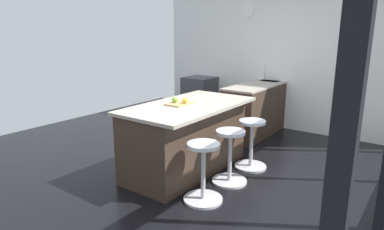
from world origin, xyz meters
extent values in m
plane|color=black|center=(0.00, 0.00, 0.00)|extent=(7.32, 7.32, 0.00)
cube|color=black|center=(2.59, 2.44, 1.44)|extent=(0.05, 0.06, 2.35)
cube|color=silver|center=(-2.82, 0.00, 1.40)|extent=(0.12, 4.89, 2.81)
cylinder|color=white|center=(-2.75, -0.58, 2.24)|extent=(0.03, 0.28, 0.28)
cube|color=#38281E|center=(-2.47, 0.01, 0.44)|extent=(2.32, 0.60, 0.89)
cube|color=#9E9384|center=(-2.47, 0.01, 0.90)|extent=(2.32, 0.60, 0.03)
cube|color=#38383D|center=(-2.76, 0.01, 0.86)|extent=(0.44, 0.36, 0.12)
cylinder|color=#B7B7BC|center=(-2.76, -0.14, 1.06)|extent=(0.02, 0.02, 0.28)
cube|color=#38383D|center=(-2.47, -1.50, 0.44)|extent=(0.60, 0.60, 0.89)
cube|color=black|center=(-2.47, -1.20, 0.40)|extent=(0.44, 0.01, 0.32)
cube|color=#38281E|center=(-0.02, -0.01, 0.44)|extent=(1.80, 0.81, 0.89)
cube|color=#9E9384|center=(-0.02, 0.04, 0.91)|extent=(1.86, 1.01, 0.04)
cylinder|color=#B7B7BC|center=(-0.60, 0.67, 0.01)|extent=(0.44, 0.44, 0.03)
cylinder|color=#B7B7BC|center=(-0.60, 0.67, 0.33)|extent=(0.05, 0.05, 0.62)
cylinder|color=silver|center=(-0.60, 0.67, 0.66)|extent=(0.36, 0.36, 0.04)
cylinder|color=#B7B7BC|center=(-0.02, 0.67, 0.01)|extent=(0.44, 0.44, 0.03)
cylinder|color=#B7B7BC|center=(-0.02, 0.67, 0.33)|extent=(0.05, 0.05, 0.62)
cylinder|color=silver|center=(-0.02, 0.67, 0.66)|extent=(0.36, 0.36, 0.04)
cylinder|color=#B7B7BC|center=(0.57, 0.67, 0.01)|extent=(0.44, 0.44, 0.03)
cylinder|color=#B7B7BC|center=(0.57, 0.67, 0.33)|extent=(0.05, 0.05, 0.62)
cylinder|color=silver|center=(0.57, 0.67, 0.66)|extent=(0.36, 0.36, 0.04)
cube|color=tan|center=(0.06, -0.06, 0.94)|extent=(0.36, 0.24, 0.02)
sphere|color=gold|center=(0.04, 0.01, 0.98)|extent=(0.08, 0.08, 0.08)
sphere|color=#609E2D|center=(0.09, -0.12, 0.98)|extent=(0.08, 0.08, 0.08)
camera|label=1|loc=(3.41, 2.60, 1.86)|focal=31.48mm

